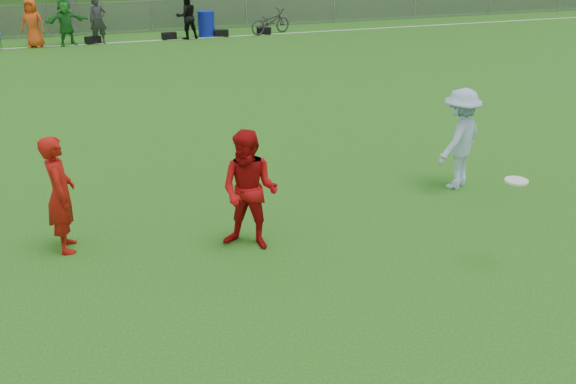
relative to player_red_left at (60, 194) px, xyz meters
name	(u,v)px	position (x,y,z in m)	size (l,w,h in m)	color
ground	(327,266)	(3.38, -1.61, -0.85)	(120.00, 120.00, 0.00)	#1D5D13
sideline_far	(158,40)	(3.38, 16.39, -0.85)	(60.00, 0.10, 0.01)	white
fence	(151,16)	(3.38, 18.39, -0.20)	(58.00, 0.06, 1.30)	gray
spectator_row	(75,21)	(0.43, 16.39, 0.00)	(8.64, 0.99, 1.69)	red
gear_bags	(189,35)	(4.57, 16.49, -0.72)	(7.25, 0.49, 0.26)	black
player_red_left	(60,194)	(0.00, 0.00, 0.00)	(0.62, 0.41, 1.70)	#A4120B
player_red_center	(250,191)	(2.53, -0.74, 0.02)	(0.85, 0.66, 1.75)	#AD0C0D
player_blue	(459,139)	(6.54, 0.32, 0.03)	(1.14, 0.65, 1.76)	#A3C0E2
frisbee	(517,181)	(5.69, -2.35, 0.41)	(0.30, 0.30, 0.03)	white
recycling_bin	(206,24)	(5.33, 16.71, -0.36)	(0.65, 0.65, 0.98)	#0F1EAB
bicycle	(270,22)	(7.89, 16.48, -0.37)	(0.64, 1.84, 0.97)	#2E2E30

